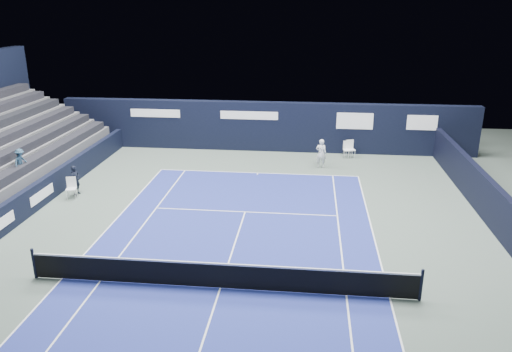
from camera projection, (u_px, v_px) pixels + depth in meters
The scene contains 12 objects.
ground at pixel (230, 259), 18.32m from camera, with size 48.00×48.00×0.00m, color #4B594F.
court_surface at pixel (220, 288), 16.44m from camera, with size 10.97×23.77×0.01m, color navy.
enclosure_wall_right at pixel (494, 207), 20.71m from camera, with size 0.30×22.00×1.80m, color black.
folding_chair_back_a at pixel (347, 148), 30.29m from camera, with size 0.51×0.50×1.00m.
folding_chair_back_b at pixel (350, 147), 30.28m from camera, with size 0.58×0.57×1.06m.
line_judge_chair at pixel (71, 186), 23.94m from camera, with size 0.54×0.53×1.03m.
line_judge at pixel (76, 180), 24.30m from camera, with size 0.54×0.35×1.48m, color black.
court_markings at pixel (220, 288), 16.44m from camera, with size 11.03×23.83×0.00m.
tennis_net at pixel (220, 275), 16.27m from camera, with size 12.90×0.10×1.10m.
back_sponsor_wall at pixel (266, 126), 31.43m from camera, with size 26.00×0.63×3.10m.
side_barrier_left at pixel (38, 195), 22.82m from camera, with size 0.33×22.00×1.20m.
tennis_player at pixel (321, 153), 28.33m from camera, with size 0.65×0.85×1.66m.
Camera 1 is at (2.72, -14.10, 8.90)m, focal length 35.00 mm.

